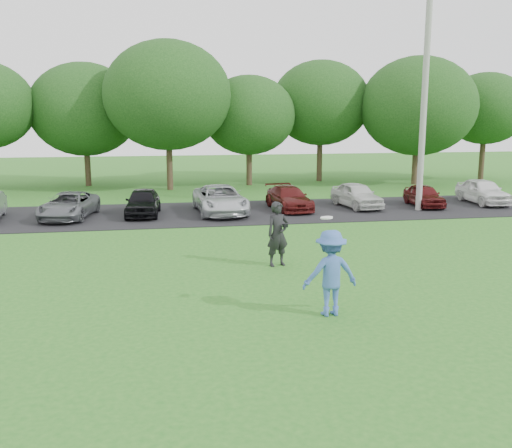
% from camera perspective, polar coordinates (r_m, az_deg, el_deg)
% --- Properties ---
extents(ground, '(100.00, 100.00, 0.00)m').
position_cam_1_polar(ground, '(13.56, 2.60, -8.20)').
color(ground, '#23661D').
rests_on(ground, ground).
extents(parking_lot, '(32.00, 6.50, 0.03)m').
position_cam_1_polar(parking_lot, '(26.03, -3.64, 1.14)').
color(parking_lot, black).
rests_on(parking_lot, ground).
extents(utility_pole, '(0.28, 0.28, 9.53)m').
position_cam_1_polar(utility_pole, '(27.30, 16.44, 11.20)').
color(utility_pole, '#9A9995').
rests_on(utility_pole, ground).
extents(frisbee_player, '(1.29, 0.79, 2.24)m').
position_cam_1_polar(frisbee_player, '(12.81, 7.45, -4.86)').
color(frisbee_player, '#3D61AC').
rests_on(frisbee_player, ground).
extents(camera_bystander, '(0.80, 0.63, 1.92)m').
position_cam_1_polar(camera_bystander, '(16.81, 2.20, -1.00)').
color(camera_bystander, black).
rests_on(camera_bystander, ground).
extents(parked_cars, '(28.13, 4.72, 1.25)m').
position_cam_1_polar(parked_cars, '(25.90, -4.12, 2.42)').
color(parked_cars, silver).
rests_on(parked_cars, parking_lot).
extents(tree_row, '(42.39, 9.85, 8.64)m').
position_cam_1_polar(tree_row, '(35.52, -3.06, 11.70)').
color(tree_row, '#38281C').
rests_on(tree_row, ground).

